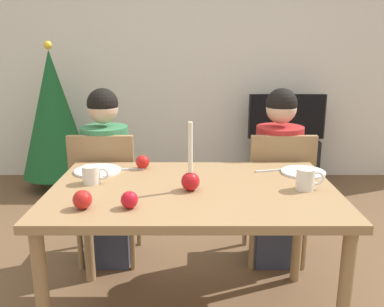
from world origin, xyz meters
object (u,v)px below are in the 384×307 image
at_px(tv, 286,117).
at_px(dining_table, 192,203).
at_px(apple_near_candle, 142,162).
at_px(apple_by_left_plate, 128,200).
at_px(apple_by_right_mug, 81,200).
at_px(chair_right, 277,191).
at_px(person_right_child, 276,181).
at_px(chair_left, 105,191).
at_px(mug_left, 91,175).
at_px(candle_centerpiece, 189,177).
at_px(mug_right, 305,179).
at_px(tv_stand, 283,160).
at_px(plate_right, 302,172).
at_px(person_left_child, 106,181).
at_px(christmas_tree, 52,114).
at_px(plate_left, 97,171).

bearing_deg(tv, dining_table, -112.91).
xyz_separation_m(apple_near_candle, apple_by_left_plate, (0.01, -0.59, -0.00)).
xyz_separation_m(dining_table, apple_by_right_mug, (-0.47, -0.27, 0.12)).
xyz_separation_m(chair_right, person_right_child, (-0.00, 0.03, 0.06)).
relative_size(chair_left, apple_by_right_mug, 10.85).
relative_size(mug_left, apple_by_left_plate, 1.76).
height_order(candle_centerpiece, mug_right, candle_centerpiece).
bearing_deg(chair_right, apple_near_candle, -160.98).
relative_size(dining_table, candle_centerpiece, 4.19).
bearing_deg(tv_stand, mug_right, -100.40).
height_order(chair_right, plate_right, chair_right).
bearing_deg(mug_right, plate_right, 77.63).
height_order(person_left_child, christmas_tree, christmas_tree).
bearing_deg(chair_left, plate_right, -17.77).
relative_size(person_right_child, tv, 1.48).
height_order(person_left_child, mug_right, person_left_child).
bearing_deg(mug_right, dining_table, 176.88).
height_order(chair_right, candle_centerpiece, candle_centerpiece).
distance_m(chair_right, apple_by_left_plate, 1.23).
bearing_deg(apple_by_left_plate, mug_left, 125.57).
height_order(mug_right, apple_by_right_mug, mug_right).
xyz_separation_m(chair_right, plate_right, (0.05, -0.37, 0.24)).
distance_m(christmas_tree, plate_left, 2.07).
height_order(apple_near_candle, apple_by_left_plate, apple_near_candle).
height_order(plate_left, apple_near_candle, apple_near_candle).
distance_m(candle_centerpiece, apple_near_candle, 0.45).
bearing_deg(chair_left, dining_table, -47.21).
xyz_separation_m(chair_left, plate_left, (0.04, -0.35, 0.24)).
relative_size(person_right_child, tv_stand, 1.83).
bearing_deg(tv, apple_by_right_mug, -119.32).
distance_m(person_left_child, candle_centerpiece, 0.91).
relative_size(tv, candle_centerpiece, 2.36).
height_order(apple_near_candle, apple_by_right_mug, apple_by_right_mug).
bearing_deg(candle_centerpiece, apple_near_candle, 126.97).
bearing_deg(mug_right, mug_left, 174.91).
bearing_deg(plate_right, apple_by_left_plate, -150.27).
bearing_deg(chair_left, christmas_tree, 117.97).
xyz_separation_m(person_right_child, plate_left, (-1.08, -0.38, 0.19)).
relative_size(apple_by_left_plate, apple_by_right_mug, 0.91).
xyz_separation_m(tv, candle_centerpiece, (-0.99, -2.34, 0.11)).
relative_size(chair_left, tv, 1.14).
height_order(tv, plate_left, tv).
distance_m(dining_table, chair_right, 0.84).
relative_size(candle_centerpiece, apple_by_left_plate, 4.43).
distance_m(tv, apple_near_candle, 2.35).
distance_m(tv_stand, apple_by_right_mug, 3.00).
relative_size(candle_centerpiece, plate_left, 1.31).
distance_m(chair_left, person_left_child, 0.07).
xyz_separation_m(dining_table, apple_near_candle, (-0.28, 0.32, 0.12)).
height_order(chair_left, person_left_child, person_left_child).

